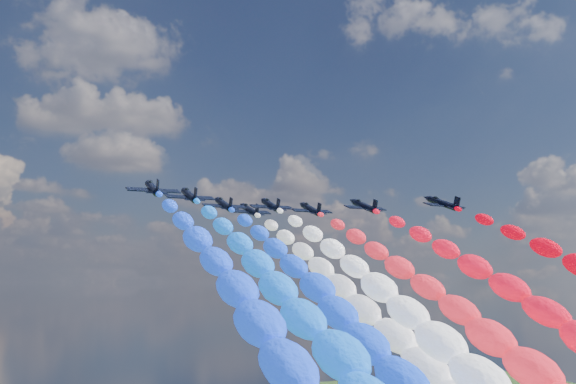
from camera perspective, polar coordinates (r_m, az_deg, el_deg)
name	(u,v)px	position (r m, az deg, el deg)	size (l,w,h in m)	color
jet_0	(153,188)	(125.01, -11.35, 0.33)	(9.55, 12.80, 2.82)	black
trail_0	(274,365)	(70.19, -1.17, -14.37)	(6.90, 109.91, 53.93)	blue
jet_1	(189,195)	(133.96, -8.32, -0.27)	(9.55, 12.80, 2.82)	black
trail_1	(321,354)	(80.29, 2.81, -13.52)	(6.90, 109.91, 53.93)	blue
jet_2	(224,204)	(148.55, -5.43, -1.03)	(9.55, 12.80, 2.82)	black
trail_2	(354,343)	(96.01, 5.60, -12.53)	(6.90, 109.91, 53.93)	blue
jet_3	(271,205)	(149.63, -1.47, -1.11)	(9.55, 12.80, 2.82)	black
trail_3	(426,341)	(99.19, 11.53, -12.25)	(6.90, 109.91, 53.93)	white
jet_4	(250,210)	(159.88, -3.26, -1.52)	(9.55, 12.80, 2.82)	black
trail_4	(379,336)	(108.28, 7.66, -11.94)	(6.90, 109.91, 53.93)	white
jet_5	(311,209)	(157.80, 1.92, -1.45)	(9.55, 12.80, 2.82)	black
trail_5	(474,337)	(109.21, 15.46, -11.70)	(6.90, 109.91, 53.93)	red
jet_6	(364,206)	(152.27, 6.44, -1.18)	(9.55, 12.80, 2.82)	black
trail_6	(569,340)	(106.89, 22.61, -11.48)	(6.90, 109.91, 53.93)	red
jet_7	(443,203)	(150.03, 12.91, -0.94)	(9.55, 12.80, 2.82)	black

